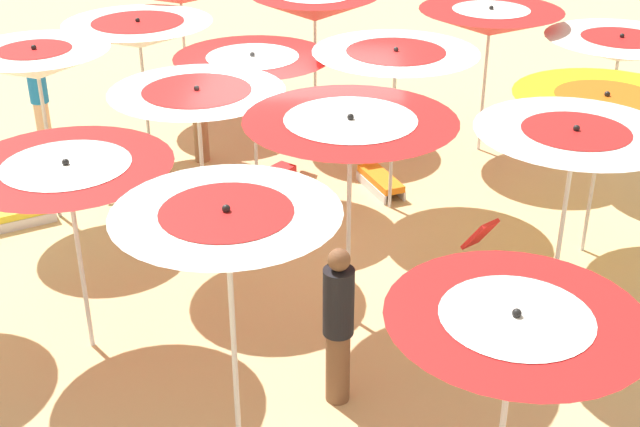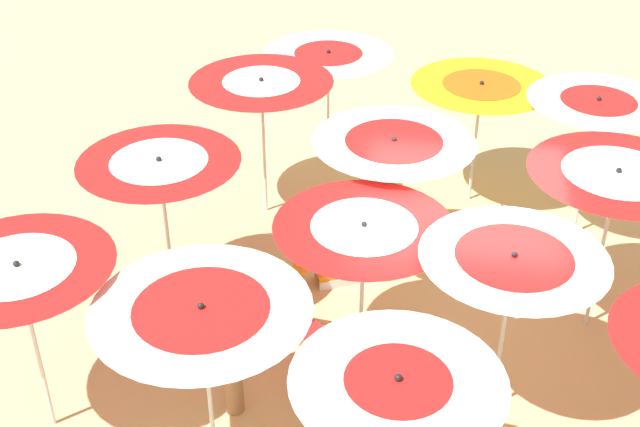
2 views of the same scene
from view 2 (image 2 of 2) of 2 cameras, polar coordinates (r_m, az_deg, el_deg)
The scene contains 18 objects.
ground at distance 11.68m, azimuth 8.51°, elevation -8.43°, with size 38.79×38.79×0.04m, color #D1B57F.
beach_umbrella_4 at distance 7.62m, azimuth 5.23°, elevation -12.20°, with size 1.94×1.94×2.48m.
beach_umbrella_5 at distance 9.50m, azimuth 12.87°, elevation -3.74°, with size 2.09×2.09×2.33m.
beach_umbrella_6 at distance 11.10m, azimuth 19.40°, elevation 1.96°, with size 2.24×2.24×2.48m.
beach_umbrella_7 at distance 13.18m, azimuth 18.18°, elevation 6.46°, with size 2.08×2.08×2.40m.
beach_umbrella_8 at distance 8.66m, azimuth -7.96°, elevation -7.33°, with size 2.26×2.26×2.32m.
beach_umbrella_9 at distance 9.93m, azimuth 2.97°, elevation -1.72°, with size 2.16×2.16×2.23m.
beach_umbrella_10 at distance 11.48m, azimuth 4.99°, elevation 4.23°, with size 2.23×2.23×2.37m.
beach_umbrella_11 at distance 13.79m, azimuth 10.81°, elevation 7.98°, with size 2.25×2.25×2.19m.
beach_umbrella_12 at distance 9.52m, azimuth -19.67°, elevation -4.06°, with size 2.08×2.08×2.40m.
beach_umbrella_13 at distance 11.01m, azimuth -10.74°, elevation 2.59°, with size 2.10×2.10×2.45m.
beach_umbrella_14 at distance 13.18m, azimuth -3.97°, elevation 8.15°, with size 2.24×2.24×2.40m.
beach_umbrella_15 at distance 14.76m, azimuth 0.57°, elevation 10.19°, with size 2.24×2.24×2.19m.
lounger_1 at distance 11.26m, azimuth 0.05°, elevation -8.33°, with size 0.94×1.17×0.60m.
lounger_3 at distance 12.45m, azimuth 1.48°, elevation -3.76°, with size 0.88×1.34×0.64m.
lounger_5 at distance 13.70m, azimuth 13.50°, elevation -0.95°, with size 1.07×1.14×0.69m.
beachgoer_2 at distance 10.02m, azimuth -6.06°, elevation -9.38°, with size 0.30×0.30×1.73m.
beach_ball at distance 10.61m, azimuth -0.73°, elevation -12.07°, with size 0.25×0.25×0.25m, color red.
Camera 2 is at (8.87, -0.08, 7.58)m, focal length 47.31 mm.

